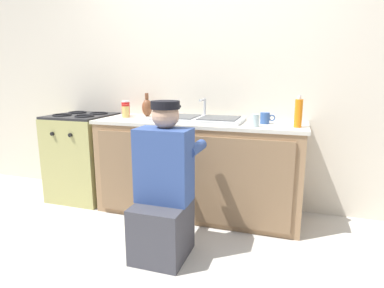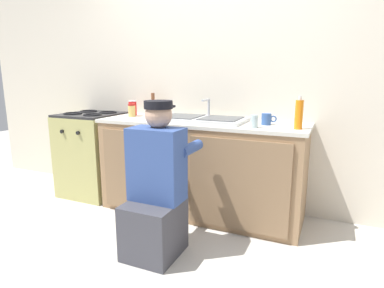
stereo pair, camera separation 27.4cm
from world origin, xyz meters
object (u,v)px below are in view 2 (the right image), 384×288
vase_decorative (153,107)px  plumber_person (156,192)px  coffee_mug (267,119)px  water_glass (254,121)px  soda_cup_red (133,108)px  condiment_jar (132,110)px  stove_range (93,154)px  sink_double_basin (201,119)px  soap_bottle_orange (299,114)px

vase_decorative → plumber_person: bearing=-58.8°
coffee_mug → water_glass: water_glass is taller
soda_cup_red → condiment_jar: (0.05, -0.10, -0.01)m
stove_range → plumber_person: bearing=-32.3°
sink_double_basin → soda_cup_red: bearing=172.9°
coffee_mug → plumber_person: bearing=-127.5°
sink_double_basin → vase_decorative: 0.62m
condiment_jar → coffee_mug: size_ratio=1.02×
sink_double_basin → coffee_mug: (0.59, -0.00, 0.03)m
vase_decorative → soap_bottle_orange: size_ratio=0.92×
vase_decorative → soda_cup_red: bearing=-164.6°
soda_cup_red → water_glass: bearing=-12.4°
sink_double_basin → plumber_person: bearing=-91.3°
sink_double_basin → plumber_person: (-0.02, -0.79, -0.43)m
soda_cup_red → soap_bottle_orange: bearing=-7.7°
sink_double_basin → water_glass: (0.53, -0.19, 0.03)m
soda_cup_red → stove_range: bearing=-167.7°
stove_range → vase_decorative: 0.87m
stove_range → water_glass: (1.79, -0.19, 0.48)m
plumber_person → condiment_jar: 1.18m
coffee_mug → sink_double_basin: bearing=179.8°
plumber_person → water_glass: (0.55, 0.60, 0.46)m
stove_range → condiment_jar: size_ratio=7.00×
stove_range → coffee_mug: coffee_mug is taller
sink_double_basin → plumber_person: 0.90m
vase_decorative → water_glass: (1.12, -0.35, -0.04)m
plumber_person → condiment_jar: plumber_person is taller
sink_double_basin → coffee_mug: 0.59m
stove_range → coffee_mug: 1.91m
vase_decorative → coffee_mug: (1.18, -0.16, -0.04)m
coffee_mug → soda_cup_red: bearing=175.8°
soda_cup_red → condiment_jar: size_ratio=1.19×
sink_double_basin → soap_bottle_orange: size_ratio=3.20×
coffee_mug → water_glass: size_ratio=1.26×
soap_bottle_orange → sink_double_basin: bearing=171.7°
sink_double_basin → soda_cup_red: (-0.80, 0.10, 0.06)m
stove_range → soap_bottle_orange: 2.19m
soap_bottle_orange → soda_cup_red: bearing=172.3°
coffee_mug → vase_decorative: bearing=172.3°
sink_double_basin → stove_range: size_ratio=0.89×
condiment_jar → sink_double_basin: bearing=-0.3°
soap_bottle_orange → plumber_person: bearing=-142.4°
sink_double_basin → condiment_jar: 0.75m
plumber_person → vase_decorative: (-0.57, 0.95, 0.50)m
sink_double_basin → soap_bottle_orange: (0.85, -0.12, 0.09)m
soda_cup_red → water_glass: soda_cup_red is taller
stove_range → plumber_person: plumber_person is taller
water_glass → vase_decorative: bearing=162.7°
water_glass → condiment_jar: bearing=171.3°
condiment_jar → soda_cup_red: bearing=119.4°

